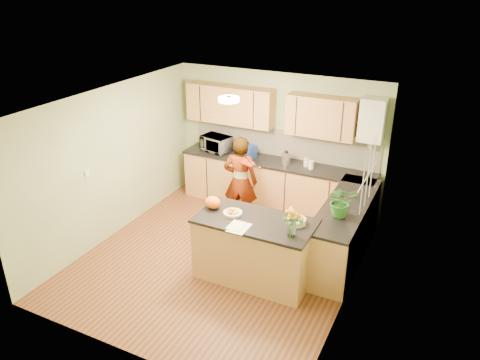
% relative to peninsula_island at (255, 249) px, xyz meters
% --- Properties ---
extents(floor, '(4.50, 4.50, 0.00)m').
position_rel_peninsula_island_xyz_m(floor, '(-0.68, 0.23, -0.48)').
color(floor, '#5A2D19').
rests_on(floor, ground).
extents(ceiling, '(4.00, 4.50, 0.02)m').
position_rel_peninsula_island_xyz_m(ceiling, '(-0.68, 0.23, 2.02)').
color(ceiling, white).
rests_on(ceiling, wall_back).
extents(wall_back, '(4.00, 0.02, 2.50)m').
position_rel_peninsula_island_xyz_m(wall_back, '(-0.68, 2.48, 0.77)').
color(wall_back, gray).
rests_on(wall_back, floor).
extents(wall_front, '(4.00, 0.02, 2.50)m').
position_rel_peninsula_island_xyz_m(wall_front, '(-0.68, -2.02, 0.77)').
color(wall_front, gray).
rests_on(wall_front, floor).
extents(wall_left, '(0.02, 4.50, 2.50)m').
position_rel_peninsula_island_xyz_m(wall_left, '(-2.68, 0.23, 0.77)').
color(wall_left, gray).
rests_on(wall_left, floor).
extents(wall_right, '(0.02, 4.50, 2.50)m').
position_rel_peninsula_island_xyz_m(wall_right, '(1.32, 0.23, 0.77)').
color(wall_right, gray).
rests_on(wall_right, floor).
extents(back_counter, '(3.64, 0.62, 0.94)m').
position_rel_peninsula_island_xyz_m(back_counter, '(-0.58, 2.18, -0.01)').
color(back_counter, tan).
rests_on(back_counter, floor).
extents(right_counter, '(0.62, 2.24, 0.94)m').
position_rel_peninsula_island_xyz_m(right_counter, '(1.02, 1.08, -0.01)').
color(right_counter, tan).
rests_on(right_counter, floor).
extents(splashback, '(3.60, 0.02, 0.52)m').
position_rel_peninsula_island_xyz_m(splashback, '(-0.58, 2.47, 0.72)').
color(splashback, white).
rests_on(splashback, back_counter).
extents(upper_cabinets, '(3.20, 0.34, 0.70)m').
position_rel_peninsula_island_xyz_m(upper_cabinets, '(-0.85, 2.31, 1.37)').
color(upper_cabinets, tan).
rests_on(upper_cabinets, wall_back).
extents(boiler, '(0.40, 0.30, 0.86)m').
position_rel_peninsula_island_xyz_m(boiler, '(1.02, 2.32, 1.42)').
color(boiler, white).
rests_on(boiler, wall_back).
extents(window_right, '(0.01, 1.30, 1.05)m').
position_rel_peninsula_island_xyz_m(window_right, '(1.32, 0.83, 1.07)').
color(window_right, white).
rests_on(window_right, wall_right).
extents(light_switch, '(0.02, 0.09, 0.09)m').
position_rel_peninsula_island_xyz_m(light_switch, '(-2.66, -0.37, 0.82)').
color(light_switch, white).
rests_on(light_switch, wall_left).
extents(ceiling_lamp, '(0.30, 0.30, 0.07)m').
position_rel_peninsula_island_xyz_m(ceiling_lamp, '(-0.68, 0.53, 1.98)').
color(ceiling_lamp, '#FFEABF').
rests_on(ceiling_lamp, ceiling).
extents(peninsula_island, '(1.67, 0.85, 0.96)m').
position_rel_peninsula_island_xyz_m(peninsula_island, '(0.00, 0.00, 0.00)').
color(peninsula_island, tan).
rests_on(peninsula_island, floor).
extents(fruit_dish, '(0.27, 0.27, 0.10)m').
position_rel_peninsula_island_xyz_m(fruit_dish, '(-0.35, -0.00, 0.52)').
color(fruit_dish, beige).
rests_on(fruit_dish, peninsula_island).
extents(orange_bowl, '(0.27, 0.27, 0.16)m').
position_rel_peninsula_island_xyz_m(orange_bowl, '(0.55, 0.15, 0.54)').
color(orange_bowl, beige).
rests_on(orange_bowl, peninsula_island).
extents(flower_vase, '(0.27, 0.27, 0.49)m').
position_rel_peninsula_island_xyz_m(flower_vase, '(0.60, -0.18, 0.80)').
color(flower_vase, silver).
rests_on(flower_vase, peninsula_island).
extents(orange_bag, '(0.26, 0.23, 0.18)m').
position_rel_peninsula_island_xyz_m(orange_bag, '(-0.70, 0.05, 0.57)').
color(orange_bag, orange).
rests_on(orange_bag, peninsula_island).
extents(papers, '(0.25, 0.34, 0.01)m').
position_rel_peninsula_island_xyz_m(papers, '(-0.10, -0.30, 0.48)').
color(papers, white).
rests_on(papers, peninsula_island).
extents(violinist, '(0.66, 0.50, 1.63)m').
position_rel_peninsula_island_xyz_m(violinist, '(-0.89, 1.34, 0.33)').
color(violinist, '#E1B389').
rests_on(violinist, floor).
extents(violin, '(0.65, 0.56, 0.16)m').
position_rel_peninsula_island_xyz_m(violin, '(-0.69, 1.12, 0.82)').
color(violin, '#500C05').
rests_on(violin, violinist).
extents(microwave, '(0.61, 0.47, 0.30)m').
position_rel_peninsula_island_xyz_m(microwave, '(-1.82, 2.18, 0.61)').
color(microwave, white).
rests_on(microwave, back_counter).
extents(blue_box, '(0.35, 0.29, 0.24)m').
position_rel_peninsula_island_xyz_m(blue_box, '(-1.15, 2.14, 0.58)').
color(blue_box, '#203C95').
rests_on(blue_box, back_counter).
extents(kettle, '(0.16, 0.16, 0.30)m').
position_rel_peninsula_island_xyz_m(kettle, '(-0.38, 2.15, 0.58)').
color(kettle, silver).
rests_on(kettle, back_counter).
extents(jar_cream, '(0.12, 0.12, 0.15)m').
position_rel_peninsula_island_xyz_m(jar_cream, '(-0.01, 2.20, 0.54)').
color(jar_cream, beige).
rests_on(jar_cream, back_counter).
extents(jar_white, '(0.13, 0.13, 0.15)m').
position_rel_peninsula_island_xyz_m(jar_white, '(0.10, 2.13, 0.54)').
color(jar_white, white).
rests_on(jar_white, back_counter).
extents(potted_plant, '(0.53, 0.50, 0.47)m').
position_rel_peninsula_island_xyz_m(potted_plant, '(1.02, 0.66, 0.69)').
color(potted_plant, '#2B6923').
rests_on(potted_plant, right_counter).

